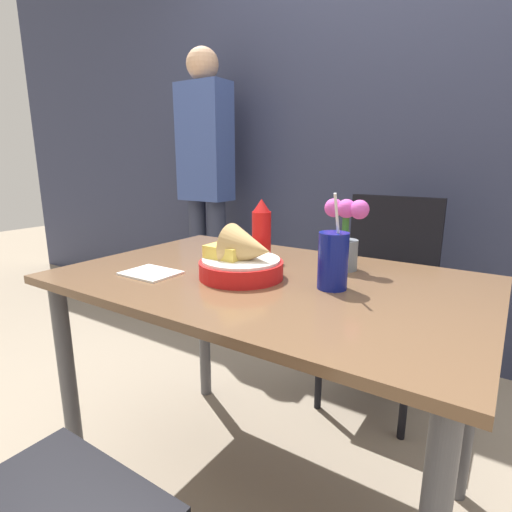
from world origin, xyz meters
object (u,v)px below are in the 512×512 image
(ketchup_bottle, at_px, (261,231))
(chair_far_window, at_px, (385,282))
(flower_vase, at_px, (345,233))
(person_standing, at_px, (206,174))
(food_basket, at_px, (243,260))
(drink_cup, at_px, (333,262))

(ketchup_bottle, bearing_deg, chair_far_window, 68.08)
(flower_vase, height_order, person_standing, person_standing)
(chair_far_window, bearing_deg, food_basket, -101.81)
(flower_vase, bearing_deg, drink_cup, -76.88)
(drink_cup, relative_size, person_standing, 0.15)
(chair_far_window, distance_m, ketchup_bottle, 0.74)
(chair_far_window, bearing_deg, drink_cup, -84.85)
(chair_far_window, height_order, food_basket, chair_far_window)
(person_standing, bearing_deg, chair_far_window, -8.85)
(food_basket, distance_m, person_standing, 1.45)
(chair_far_window, distance_m, person_standing, 1.28)
(ketchup_bottle, height_order, flower_vase, flower_vase)
(ketchup_bottle, height_order, person_standing, person_standing)
(ketchup_bottle, bearing_deg, flower_vase, 6.97)
(flower_vase, distance_m, person_standing, 1.45)
(flower_vase, relative_size, person_standing, 0.13)
(chair_far_window, xyz_separation_m, ketchup_bottle, (-0.25, -0.63, 0.30))
(food_basket, relative_size, ketchup_bottle, 1.18)
(chair_far_window, distance_m, flower_vase, 0.67)
(drink_cup, xyz_separation_m, person_standing, (-1.26, 0.97, 0.18))
(chair_far_window, height_order, flower_vase, flower_vase)
(food_basket, xyz_separation_m, flower_vase, (0.20, 0.25, 0.06))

